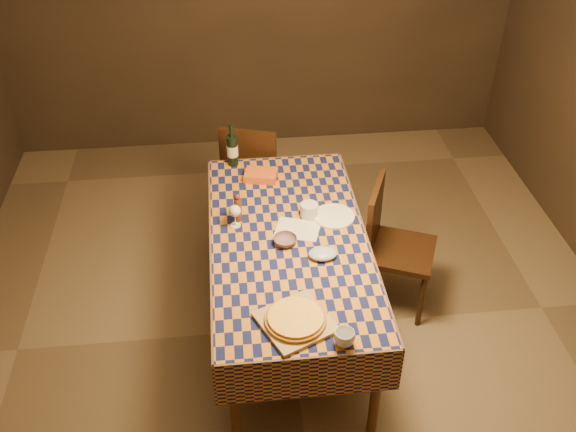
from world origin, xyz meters
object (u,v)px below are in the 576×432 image
Objects in this scene: bowl at (285,241)px; white_plate at (334,216)px; cutting_board at (296,322)px; dining_table at (289,248)px; wine_bottle at (232,150)px; pizza at (296,319)px; chair_right at (390,240)px; chair_far at (253,170)px.

bowl is 0.40m from white_plate.
white_plate is at bearing 68.46° from cutting_board.
white_plate is at bearing 30.55° from dining_table.
dining_table is at bearing -70.98° from wine_bottle.
pizza is 1.19m from chair_right.
chair_far reaches higher than cutting_board.
dining_table is 1.17m from chair_far.
bowl is 0.81m from chair_right.
chair_right reaches higher than white_plate.
chair_far is at bearing 131.87° from chair_right.
bowl is at bearing 88.76° from cutting_board.
bowl is 0.54× the size of white_plate.
pizza is (0.00, 0.00, 0.03)m from cutting_board.
cutting_board is 0.36× the size of chair_right.
chair_right is at bearing 50.93° from pizza.
bowl is 0.45× the size of wine_bottle.
cutting_board is 0.64m from bowl.
chair_right reaches higher than pizza.
chair_far is at bearing 93.43° from pizza.
chair_far is at bearing 97.50° from dining_table.
cutting_board reaches higher than white_plate.
white_plate is at bearing 34.16° from bowl.
wine_bottle is (-0.26, 1.55, 0.08)m from pizza.
pizza is at bearing -129.07° from chair_right.
cutting_board is at bearing -86.57° from chair_far.
cutting_board is at bearing -91.24° from bowl.
wine_bottle reaches higher than bowl.
wine_bottle reaches higher than dining_table.
pizza is 0.93m from white_plate.
chair_far reaches higher than pizza.
white_plate is 0.47m from chair_right.
dining_table is 7.15× the size of white_plate.
chair_far is (-0.11, 1.83, -0.28)m from pizza.
chair_far is (-0.11, 1.83, -0.26)m from cutting_board.
cutting_board is 0.03m from pizza.
dining_table is at bearing 58.93° from bowl.
chair_right is at bearing -33.44° from wine_bottle.
cutting_board is at bearing -93.58° from pizza.
wine_bottle is at bearing -117.03° from chair_far.
wine_bottle is at bearing 99.38° from pizza.
wine_bottle is 0.91m from white_plate.
cutting_board is 1.57m from wine_bottle.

